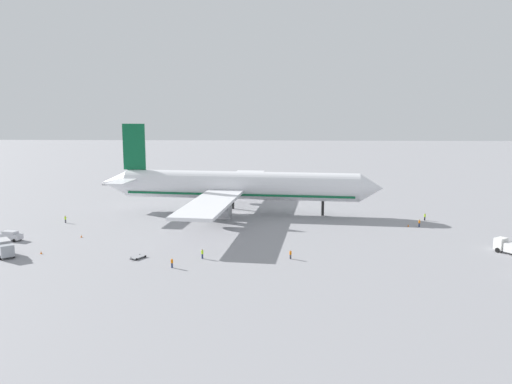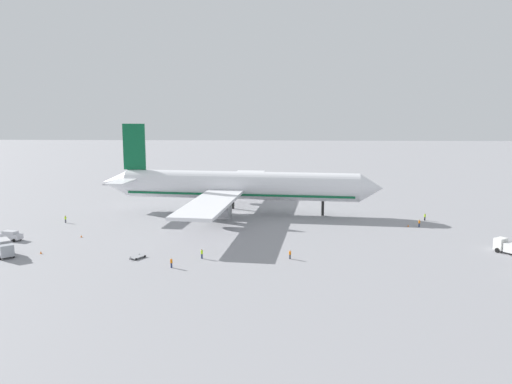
# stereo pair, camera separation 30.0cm
# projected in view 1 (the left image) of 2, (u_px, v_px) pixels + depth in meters

# --- Properties ---
(ground_plane) EXTENTS (600.00, 600.00, 0.00)m
(ground_plane) POSITION_uv_depth(u_px,v_px,m) (240.00, 213.00, 134.92)
(ground_plane) COLOR gray
(airliner) EXTENTS (73.79, 76.01, 22.97)m
(airliner) POSITION_uv_depth(u_px,v_px,m) (236.00, 186.00, 133.86)
(airliner) COLOR white
(airliner) RESTS_ON ground
(service_truck_0) EXTENTS (5.61, 6.10, 2.95)m
(service_truck_0) POSITION_uv_depth(u_px,v_px,m) (4.00, 248.00, 95.72)
(service_truck_0) COLOR #999EA5
(service_truck_0) RESTS_ON ground
(service_truck_2) EXTENTS (5.07, 5.81, 2.65)m
(service_truck_2) POSITION_uv_depth(u_px,v_px,m) (510.00, 247.00, 97.43)
(service_truck_2) COLOR white
(service_truck_2) RESTS_ON ground
(service_van) EXTENTS (4.91, 2.98, 1.97)m
(service_van) POSITION_uv_depth(u_px,v_px,m) (11.00, 235.00, 107.16)
(service_van) COLOR silver
(service_van) RESTS_ON ground
(baggage_cart_0) EXTENTS (2.75, 3.12, 0.40)m
(baggage_cart_0) POSITION_uv_depth(u_px,v_px,m) (106.00, 184.00, 184.32)
(baggage_cart_0) COLOR gray
(baggage_cart_0) RESTS_ON ground
(baggage_cart_1) EXTENTS (2.68, 3.39, 0.40)m
(baggage_cart_1) POSITION_uv_depth(u_px,v_px,m) (138.00, 257.00, 94.51)
(baggage_cart_1) COLOR gray
(baggage_cart_1) RESTS_ON ground
(ground_worker_0) EXTENTS (0.56, 0.56, 1.71)m
(ground_worker_0) POSITION_uv_depth(u_px,v_px,m) (65.00, 219.00, 123.43)
(ground_worker_0) COLOR #3F3F47
(ground_worker_0) RESTS_ON ground
(ground_worker_1) EXTENTS (0.53, 0.53, 1.63)m
(ground_worker_1) POSITION_uv_depth(u_px,v_px,m) (290.00, 254.00, 94.04)
(ground_worker_1) COLOR #3F3F47
(ground_worker_1) RESTS_ON ground
(ground_worker_2) EXTENTS (0.46, 0.46, 1.73)m
(ground_worker_2) POSITION_uv_depth(u_px,v_px,m) (419.00, 223.00, 119.27)
(ground_worker_2) COLOR navy
(ground_worker_2) RESTS_ON ground
(ground_worker_3) EXTENTS (0.53, 0.53, 1.76)m
(ground_worker_3) POSITION_uv_depth(u_px,v_px,m) (202.00, 254.00, 94.25)
(ground_worker_3) COLOR navy
(ground_worker_3) RESTS_ON ground
(ground_worker_4) EXTENTS (0.56, 0.56, 1.71)m
(ground_worker_4) POSITION_uv_depth(u_px,v_px,m) (172.00, 263.00, 88.83)
(ground_worker_4) COLOR navy
(ground_worker_4) RESTS_ON ground
(ground_worker_5) EXTENTS (0.56, 0.56, 1.73)m
(ground_worker_5) POSITION_uv_depth(u_px,v_px,m) (425.00, 217.00, 126.08)
(ground_worker_5) COLOR black
(ground_worker_5) RESTS_ON ground
(traffic_cone_0) EXTENTS (0.36, 0.36, 0.55)m
(traffic_cone_0) POSITION_uv_depth(u_px,v_px,m) (65.00, 216.00, 129.62)
(traffic_cone_0) COLOR orange
(traffic_cone_0) RESTS_ON ground
(traffic_cone_1) EXTENTS (0.36, 0.36, 0.55)m
(traffic_cone_1) POSITION_uv_depth(u_px,v_px,m) (154.00, 190.00, 169.95)
(traffic_cone_1) COLOR orange
(traffic_cone_1) RESTS_ON ground
(traffic_cone_2) EXTENTS (0.36, 0.36, 0.55)m
(traffic_cone_2) POSITION_uv_depth(u_px,v_px,m) (41.00, 252.00, 97.37)
(traffic_cone_2) COLOR orange
(traffic_cone_2) RESTS_ON ground
(traffic_cone_3) EXTENTS (0.36, 0.36, 0.55)m
(traffic_cone_3) POSITION_uv_depth(u_px,v_px,m) (408.00, 225.00, 119.62)
(traffic_cone_3) COLOR orange
(traffic_cone_3) RESTS_ON ground
(traffic_cone_4) EXTENTS (0.36, 0.36, 0.55)m
(traffic_cone_4) POSITION_uv_depth(u_px,v_px,m) (81.00, 236.00, 109.69)
(traffic_cone_4) COLOR orange
(traffic_cone_4) RESTS_ON ground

